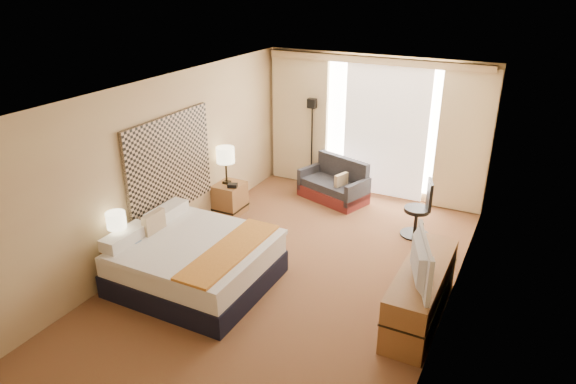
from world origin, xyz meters
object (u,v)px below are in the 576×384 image
at_px(desk_chair, 420,212).
at_px(lamp_right, 225,156).
at_px(nightstand_left, 129,265).
at_px(television, 414,260).
at_px(bed, 195,262).
at_px(loveseat, 335,186).
at_px(media_dresser, 421,292).
at_px(floor_lamp, 312,125).
at_px(nightstand_right, 230,198).
at_px(lamp_left, 116,221).

xyz_separation_m(desk_chair, lamp_right, (-3.22, -0.66, 0.63)).
xyz_separation_m(nightstand_left, television, (3.65, 0.68, 0.71)).
bearing_deg(bed, nightstand_left, -153.71).
bearing_deg(lamp_right, television, -26.15).
relative_size(nightstand_left, loveseat, 0.40).
relative_size(nightstand_left, media_dresser, 0.31).
bearing_deg(lamp_right, floor_lamp, 67.37).
bearing_deg(lamp_right, loveseat, 43.47).
distance_m(nightstand_right, television, 4.14).
xyz_separation_m(nightstand_right, loveseat, (1.41, 1.39, -0.02)).
xyz_separation_m(loveseat, lamp_left, (-1.46, -3.95, 0.71)).
bearing_deg(floor_lamp, loveseat, -33.74).
distance_m(nightstand_right, lamp_left, 2.65).
height_order(floor_lamp, lamp_right, floor_lamp).
bearing_deg(desk_chair, television, -97.60).
relative_size(nightstand_right, floor_lamp, 0.32).
xyz_separation_m(floor_lamp, television, (2.93, -3.67, -0.25)).
height_order(media_dresser, loveseat, loveseat).
bearing_deg(nightstand_right, nightstand_left, -90.00).
bearing_deg(lamp_right, bed, -67.74).
bearing_deg(lamp_right, lamp_left, -90.05).
bearing_deg(media_dresser, lamp_left, -163.51).
distance_m(media_dresser, floor_lamp, 4.53).
bearing_deg(media_dresser, bed, -167.32).
relative_size(nightstand_right, lamp_left, 1.03).
distance_m(lamp_left, television, 3.78).
xyz_separation_m(loveseat, floor_lamp, (-0.69, 0.46, 0.98)).
bearing_deg(lamp_left, loveseat, 69.66).
relative_size(loveseat, lamp_right, 2.11).
distance_m(nightstand_right, floor_lamp, 2.20).
height_order(nightstand_left, loveseat, loveseat).
relative_size(loveseat, lamp_left, 2.60).
relative_size(bed, lamp_left, 3.58).
height_order(bed, floor_lamp, floor_lamp).
height_order(nightstand_left, nightstand_right, same).
bearing_deg(nightstand_left, desk_chair, 44.99).
bearing_deg(nightstand_right, desk_chair, 11.88).
bearing_deg(floor_lamp, media_dresser, -47.92).
xyz_separation_m(bed, floor_lamp, (-0.09, 3.95, 0.89)).
bearing_deg(floor_lamp, television, -51.36).
xyz_separation_m(media_dresser, desk_chair, (-0.53, 2.12, 0.07)).
bearing_deg(floor_lamp, lamp_right, -112.63).
xyz_separation_m(nightstand_right, bed, (0.81, -2.10, 0.07)).
relative_size(nightstand_right, loveseat, 0.40).
height_order(media_dresser, television, television).
bearing_deg(bed, floor_lamp, 91.30).
relative_size(bed, desk_chair, 2.01).
bearing_deg(loveseat, nightstand_right, -116.83).
bearing_deg(nightstand_left, nightstand_right, 90.00).
relative_size(media_dresser, bed, 0.94).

